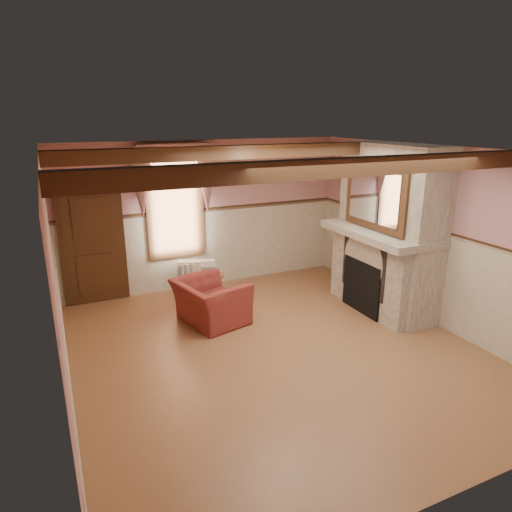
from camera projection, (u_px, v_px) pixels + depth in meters
name	position (u px, v px, depth m)	size (l,w,h in m)	color
floor	(276.00, 350.00, 6.55)	(5.50, 6.00, 0.01)	brown
ceiling	(279.00, 150.00, 5.72)	(5.50, 6.00, 0.01)	silver
wall_back	(206.00, 215.00, 8.74)	(5.50, 0.02, 2.80)	tan
wall_front	(454.00, 361.00, 3.53)	(5.50, 0.02, 2.80)	tan
wall_left	(56.00, 288.00, 5.04)	(0.02, 6.00, 2.80)	tan
wall_right	(431.00, 235.00, 7.23)	(0.02, 6.00, 2.80)	tan
wainscot	(276.00, 302.00, 6.33)	(5.50, 6.00, 1.50)	beige
chair_rail	(277.00, 250.00, 6.10)	(5.50, 6.00, 0.08)	black
firebox	(365.00, 286.00, 7.73)	(0.20, 0.95, 0.90)	black
armchair	(211.00, 302.00, 7.34)	(1.09, 0.95, 0.71)	maroon
side_table	(209.00, 289.00, 8.09)	(0.56, 0.56, 0.55)	brown
book_stack	(208.00, 270.00, 7.95)	(0.26, 0.32, 0.20)	#B7AD8C
radiator	(197.00, 276.00, 8.68)	(0.70, 0.18, 0.60)	white
bowl	(374.00, 224.00, 7.69)	(0.35, 0.35, 0.08)	brown
mantel_clock	(362.00, 217.00, 7.96)	(0.14, 0.24, 0.20)	black
oil_lamp	(362.00, 215.00, 7.97)	(0.11, 0.11, 0.28)	gold
candle_red	(409.00, 233.00, 6.96)	(0.06, 0.06, 0.16)	maroon
jar_yellow	(398.00, 231.00, 7.17)	(0.06, 0.06, 0.12)	gold
fireplace	(390.00, 229.00, 7.62)	(0.85, 2.00, 2.80)	gray
mantel	(381.00, 233.00, 7.56)	(1.05, 2.05, 0.12)	gray
overmantel_mirror	(375.00, 197.00, 7.31)	(0.06, 1.44, 1.04)	silver
door	(93.00, 245.00, 7.95)	(1.10, 0.10, 2.10)	black
window	(175.00, 205.00, 8.40)	(1.06, 0.08, 2.02)	white
window_drapes	(174.00, 172.00, 8.14)	(1.30, 0.14, 1.40)	gray
ceiling_beam_front	(332.00, 168.00, 4.71)	(5.50, 0.18, 0.20)	black
ceiling_beam_back	(241.00, 152.00, 6.79)	(5.50, 0.18, 0.20)	black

